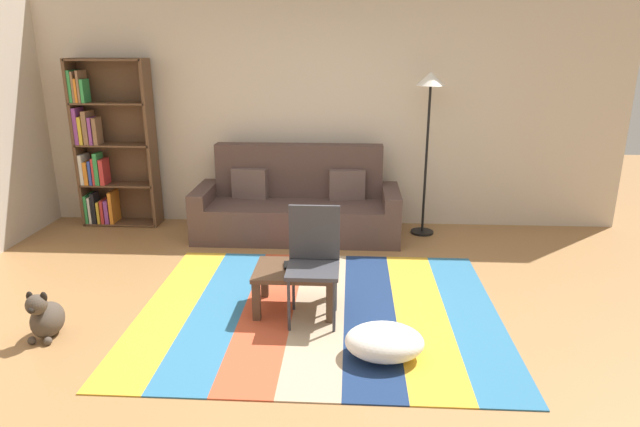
{
  "coord_description": "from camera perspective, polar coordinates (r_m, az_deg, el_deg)",
  "views": [
    {
      "loc": [
        0.27,
        -3.86,
        2.1
      ],
      "look_at": [
        0.01,
        0.77,
        0.65
      ],
      "focal_mm": 30.77,
      "sensor_mm": 36.0,
      "label": 1
    }
  ],
  "objects": [
    {
      "name": "pouf",
      "position": [
        3.91,
        6.71,
        -13.12
      ],
      "size": [
        0.55,
        0.43,
        0.23
      ],
      "primitive_type": "ellipsoid",
      "color": "white",
      "rests_on": "rug"
    },
    {
      "name": "ground_plane",
      "position": [
        4.41,
        -0.72,
        -11.12
      ],
      "size": [
        14.0,
        14.0,
        0.0
      ],
      "primitive_type": "plane",
      "color": "#9E7042"
    },
    {
      "name": "back_wall",
      "position": [
        6.46,
        0.82,
        10.71
      ],
      "size": [
        6.8,
        0.1,
        2.7
      ],
      "primitive_type": "cube",
      "color": "beige",
      "rests_on": "ground_plane"
    },
    {
      "name": "couch",
      "position": [
        6.17,
        -2.35,
        0.75
      ],
      "size": [
        2.26,
        0.8,
        1.0
      ],
      "color": "#4C3833",
      "rests_on": "ground_plane"
    },
    {
      "name": "dog",
      "position": [
        4.6,
        -26.65,
        -9.62
      ],
      "size": [
        0.22,
        0.35,
        0.4
      ],
      "color": "#473D33",
      "rests_on": "ground_plane"
    },
    {
      "name": "tv_remote",
      "position": [
        4.47,
        -3.48,
        -5.4
      ],
      "size": [
        0.06,
        0.15,
        0.02
      ],
      "primitive_type": "cube",
      "rotation": [
        0.0,
        0.0,
        0.14
      ],
      "color": "black",
      "rests_on": "coffee_table"
    },
    {
      "name": "standing_lamp",
      "position": [
        6.11,
        11.34,
        11.44
      ],
      "size": [
        0.32,
        0.32,
        1.8
      ],
      "color": "black",
      "rests_on": "ground_plane"
    },
    {
      "name": "rug",
      "position": [
        4.55,
        -0.11,
        -10.06
      ],
      "size": [
        2.9,
        2.4,
        0.01
      ],
      "color": "gold",
      "rests_on": "ground_plane"
    },
    {
      "name": "coffee_table",
      "position": [
        4.46,
        -2.56,
        -6.51
      ],
      "size": [
        0.66,
        0.5,
        0.35
      ],
      "color": "#513826",
      "rests_on": "rug"
    },
    {
      "name": "folding_chair",
      "position": [
        4.26,
        -0.67,
        -4.23
      ],
      "size": [
        0.4,
        0.4,
        0.9
      ],
      "rotation": [
        0.0,
        0.0,
        -0.19
      ],
      "color": "#38383D",
      "rests_on": "ground_plane"
    },
    {
      "name": "bookshelf",
      "position": [
        6.9,
        -21.31,
        6.22
      ],
      "size": [
        0.9,
        0.28,
        1.93
      ],
      "color": "brown",
      "rests_on": "ground_plane"
    }
  ]
}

